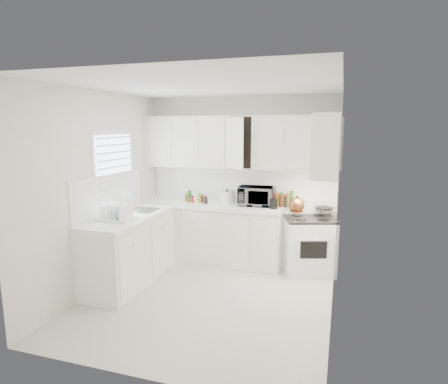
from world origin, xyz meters
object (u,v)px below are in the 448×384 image
at_px(rice_cooker, 227,196).
at_px(utensil_crock, 274,197).
at_px(tea_kettle, 297,204).
at_px(microwave, 256,194).
at_px(dish_rack, 116,211).
at_px(stove, 309,238).

xyz_separation_m(rice_cooker, utensil_crock, (0.78, -0.21, 0.07)).
distance_m(tea_kettle, utensil_crock, 0.36).
relative_size(tea_kettle, utensil_crock, 0.75).
relative_size(microwave, dish_rack, 1.17).
bearing_deg(stove, rice_cooker, 156.87).
height_order(stove, tea_kettle, tea_kettle).
bearing_deg(dish_rack, utensil_crock, 35.82).
height_order(stove, rice_cooker, rice_cooker).
bearing_deg(tea_kettle, utensil_crock, 155.00).
bearing_deg(stove, utensil_crock, 171.15).
relative_size(microwave, utensil_crock, 1.44).
bearing_deg(rice_cooker, utensil_crock, -33.92).
xyz_separation_m(tea_kettle, microwave, (-0.65, 0.25, 0.06)).
bearing_deg(microwave, tea_kettle, -25.85).
bearing_deg(stove, microwave, 156.46).
height_order(rice_cooker, dish_rack, dish_rack).
xyz_separation_m(tea_kettle, utensil_crock, (-0.34, 0.08, 0.07)).
height_order(stove, microwave, microwave).
xyz_separation_m(stove, rice_cooker, (-1.30, 0.13, 0.53)).
bearing_deg(microwave, rice_cooker, 170.20).
xyz_separation_m(stove, tea_kettle, (-0.18, -0.16, 0.53)).
relative_size(stove, utensil_crock, 2.97).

